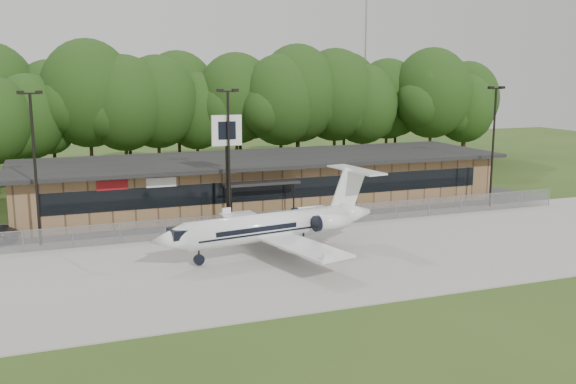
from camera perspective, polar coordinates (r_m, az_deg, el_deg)
name	(u,v)px	position (r m, az deg, el deg)	size (l,w,h in m)	color
ground	(406,293)	(34.54, 10.48, -8.81)	(160.00, 160.00, 0.00)	#2F491A
apron	(341,253)	(41.24, 4.76, -5.39)	(64.00, 18.00, 0.08)	#9E9B93
parking_lot	(280,216)	(51.55, -0.69, -2.11)	(50.00, 9.00, 0.06)	#383835
terminal	(263,181)	(55.25, -2.26, 1.02)	(41.00, 11.65, 4.30)	olive
fence	(301,218)	(47.28, 1.16, -2.35)	(46.00, 0.04, 1.52)	gray
treeline	(211,108)	(71.96, -6.84, 7.45)	(72.00, 12.00, 15.00)	#153A12
radio_mast	(365,63)	(85.27, 6.87, 11.30)	(0.20, 0.20, 25.00)	gray
light_pole_left	(34,157)	(44.65, -21.62, 2.91)	(1.55, 0.30, 10.23)	black
light_pole_mid	(229,149)	(46.23, -5.29, 3.86)	(1.55, 0.30, 10.23)	black
light_pole_right	(493,137)	(56.74, 17.80, 4.64)	(1.55, 0.30, 10.23)	black
business_jet	(275,227)	(40.18, -1.18, -3.10)	(15.42, 13.81, 5.19)	white
pole_sign	(227,142)	(46.45, -5.46, 4.41)	(2.19, 0.31, 8.36)	black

